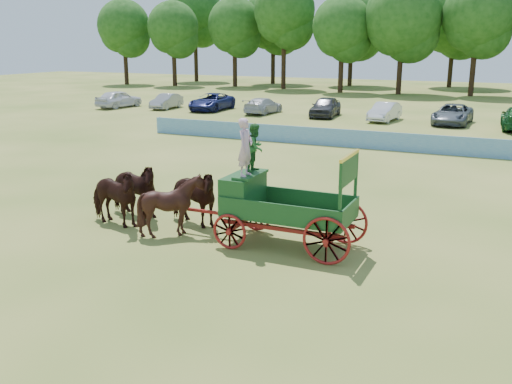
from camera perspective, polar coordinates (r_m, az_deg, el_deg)
The scene contains 9 objects.
ground at distance 17.58m, azimuth -4.88°, elevation -5.27°, with size 160.00×160.00×0.00m, color #AB9E4D.
horse_lead_left at distance 19.62m, azimuth -14.18°, elevation -0.50°, with size 1.07×2.35×1.99m, color black.
horse_lead_right at distance 20.46m, azimuth -12.27°, elevation 0.24°, with size 1.07×2.35×1.99m, color black.
horse_wheel_left at distance 18.25m, azimuth -8.27°, elevation -1.33°, with size 1.61×1.81×1.99m, color black.
horse_wheel_right at distance 19.15m, azimuth -6.49°, elevation -0.51°, with size 1.07×2.35×1.99m, color black.
farm_dray at distance 17.20m, azimuth 1.00°, elevation 0.06°, with size 5.99×2.00×3.87m.
sponsor_banner at distance 34.07m, azimuth 8.63°, elevation 5.36°, with size 26.00×0.08×1.05m, color #2170B7.
parked_cars at distance 47.75m, azimuth 5.22°, elevation 8.43°, with size 36.92×6.91×1.64m.
treeline at distance 75.05m, azimuth 17.21°, elevation 16.56°, with size 95.18×23.31×15.04m.
Camera 1 is at (8.20, -14.34, 6.02)m, focal length 40.00 mm.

